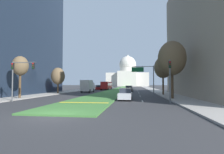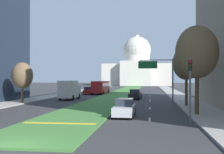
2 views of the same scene
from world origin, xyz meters
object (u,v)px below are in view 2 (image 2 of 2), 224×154
Objects in this scene: overhead_guide_sign at (160,71)px; sedan_distant at (88,91)px; sedan_lead_stopped at (124,108)px; street_tree_right_near at (197,52)px; sedan_very_far at (104,88)px; street_tree_right_mid at (186,63)px; city_bus at (101,86)px; capitol_building at (137,68)px; sedan_far_horizon at (97,89)px; street_tree_left_mid at (22,76)px; traffic_light_near_right at (190,82)px; sedan_midblock at (135,94)px; box_truck_delivery at (69,90)px.

overhead_guide_sign reaches higher than sedan_distant.
sedan_lead_stopped is (-3.82, -16.05, -3.84)m from overhead_guide_sign.
street_tree_right_near reaches higher than sedan_very_far.
city_bus is (-15.86, 28.09, -3.72)m from street_tree_right_mid.
street_tree_right_mid is 1.69× the size of sedan_very_far.
capitol_building is 123.39m from sedan_lead_stopped.
sedan_very_far is (0.06, 10.82, 0.05)m from sedan_far_horizon.
sedan_lead_stopped is at bearing -103.40° from overhead_guide_sign.
city_bus is (-15.75, 37.01, -4.29)m from street_tree_right_near.
sedan_lead_stopped is 1.12× the size of sedan_distant.
street_tree_right_mid is 31.53m from sedan_distant.
sedan_lead_stopped is at bearing -167.50° from street_tree_right_near.
sedan_lead_stopped is (-6.91, -10.42, -4.70)m from street_tree_right_mid.
street_tree_right_mid is 49.33m from sedan_very_far.
street_tree_right_near reaches higher than street_tree_right_mid.
street_tree_left_mid is 24.62m from sedan_distant.
street_tree_left_mid is (-19.37, -4.35, -0.67)m from overhead_guide_sign.
capitol_building is 3.10× the size of city_bus.
traffic_light_near_right is at bearing -74.59° from sedan_very_far.
sedan_far_horizon is at bearing 82.40° from street_tree_left_mid.
capitol_building is 67.68m from sedan_very_far.
capitol_building reaches higher than sedan_far_horizon.
sedan_midblock is (-6.99, 21.16, -5.25)m from street_tree_right_near.
city_bus reaches higher than sedan_far_horizon.
street_tree_left_mid is 1.24× the size of sedan_lead_stopped.
overhead_guide_sign is 0.59× the size of city_bus.
sedan_far_horizon is at bearing 88.61° from sedan_distant.
sedan_far_horizon is (4.49, 33.63, -3.14)m from street_tree_left_mid.
capitol_building is 107.40m from overhead_guide_sign.
overhead_guide_sign is 8.63m from sedan_midblock.
overhead_guide_sign is at bearing 76.60° from sedan_lead_stopped.
capitol_building is 100.79m from sedan_midblock.
box_truck_delivery is at bearing 118.87° from sedan_lead_stopped.
street_tree_left_mid is 22.55m from street_tree_right_mid.
sedan_lead_stopped is 0.43× the size of city_bus.
sedan_midblock is 17.16m from sedan_distant.
sedan_very_far is at bearing 89.19° from sedan_distant.
city_bus is at bearing 118.95° from sedan_midblock.
street_tree_left_mid is (-11.08, -111.34, -5.00)m from capitol_building.
traffic_light_near_right is 51.75m from sedan_far_horizon.
street_tree_left_mid is 0.91× the size of box_truck_delivery.
sedan_distant is (-18.09, 34.24, -5.24)m from street_tree_right_near.
box_truck_delivery is 0.58× the size of city_bus.
street_tree_left_mid is 0.53× the size of city_bus.
overhead_guide_sign is 1.50× the size of sedan_far_horizon.
city_bus is (-14.43, 42.15, -1.54)m from traffic_light_near_right.
overhead_guide_sign is 26.00m from city_bus.
street_tree_right_near is 1.99× the size of sedan_far_horizon.
traffic_light_near_right is at bearing -66.93° from sedan_distant.
sedan_distant is at bearing -90.81° from sedan_very_far.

